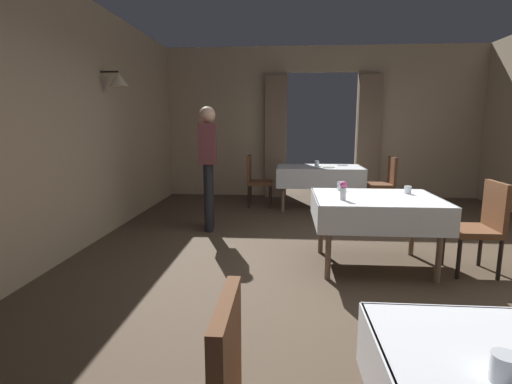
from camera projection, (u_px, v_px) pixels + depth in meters
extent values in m
plane|color=#4C3D2D|center=(354.00, 270.00, 3.96)|extent=(10.08, 10.08, 0.00)
cube|color=tan|center=(44.00, 123.00, 3.94)|extent=(0.12, 8.40, 3.00)
cylinder|color=black|center=(109.00, 72.00, 4.99)|extent=(0.24, 0.02, 0.02)
cone|color=beige|center=(119.00, 80.00, 5.00)|extent=(0.26, 0.26, 0.18)
cube|color=tan|center=(227.00, 123.00, 7.97)|extent=(2.50, 0.12, 3.00)
cube|color=tan|center=(420.00, 123.00, 7.67)|extent=(2.50, 0.12, 3.00)
cube|color=tan|center=(323.00, 59.00, 7.60)|extent=(1.40, 0.12, 0.50)
cube|color=#7F6B56|center=(276.00, 137.00, 7.80)|extent=(0.44, 0.14, 2.44)
cube|color=#7F6B56|center=(368.00, 137.00, 7.66)|extent=(0.44, 0.14, 2.44)
cylinder|color=#7A604C|center=(328.00, 244.00, 3.68)|extent=(0.06, 0.06, 0.71)
cylinder|color=#7A604C|center=(440.00, 247.00, 3.60)|extent=(0.06, 0.06, 0.71)
cylinder|color=#7A604C|center=(321.00, 223.00, 4.45)|extent=(0.06, 0.06, 0.71)
cylinder|color=#7A604C|center=(413.00, 225.00, 4.37)|extent=(0.06, 0.06, 0.71)
cube|color=#7A604C|center=(376.00, 199.00, 3.96)|extent=(1.19, 0.94, 0.03)
cube|color=white|center=(376.00, 197.00, 3.96)|extent=(1.25, 1.00, 0.01)
cube|color=white|center=(388.00, 222.00, 3.49)|extent=(1.25, 0.02, 0.28)
cube|color=white|center=(366.00, 200.00, 4.47)|extent=(1.25, 0.02, 0.28)
cube|color=white|center=(315.00, 209.00, 4.03)|extent=(0.02, 1.00, 0.28)
cube|color=white|center=(438.00, 211.00, 3.93)|extent=(0.02, 1.00, 0.28)
cylinder|color=#7A604C|center=(283.00, 191.00, 6.55)|extent=(0.06, 0.06, 0.71)
cylinder|color=#7A604C|center=(358.00, 192.00, 6.45)|extent=(0.06, 0.06, 0.71)
cylinder|color=#7A604C|center=(283.00, 185.00, 7.18)|extent=(0.06, 0.06, 0.71)
cylinder|color=#7A604C|center=(351.00, 186.00, 7.09)|extent=(0.06, 0.06, 0.71)
cube|color=#7A604C|center=(319.00, 168.00, 6.75)|extent=(1.42, 0.81, 0.03)
cube|color=white|center=(319.00, 167.00, 6.75)|extent=(1.48, 0.87, 0.01)
cube|color=white|center=(321.00, 179.00, 6.35)|extent=(1.48, 0.02, 0.33)
cube|color=white|center=(317.00, 173.00, 7.20)|extent=(1.48, 0.02, 0.33)
cube|color=white|center=(277.00, 175.00, 6.83)|extent=(0.02, 0.87, 0.33)
cube|color=white|center=(362.00, 176.00, 6.72)|extent=(0.02, 0.87, 0.33)
cube|color=brown|center=(227.00, 369.00, 1.27)|extent=(0.05, 0.42, 0.48)
cylinder|color=black|center=(459.00, 258.00, 3.71)|extent=(0.04, 0.04, 0.42)
cylinder|color=black|center=(443.00, 246.00, 4.09)|extent=(0.04, 0.04, 0.42)
cylinder|color=black|center=(500.00, 259.00, 3.68)|extent=(0.04, 0.04, 0.42)
cylinder|color=black|center=(480.00, 247.00, 4.06)|extent=(0.04, 0.04, 0.42)
cube|color=brown|center=(472.00, 231.00, 3.84)|extent=(0.44, 0.44, 0.06)
cube|color=brown|center=(496.00, 206.00, 3.79)|extent=(0.05, 0.42, 0.48)
cylinder|color=black|center=(370.00, 200.00, 6.55)|extent=(0.04, 0.04, 0.42)
cylinder|color=black|center=(366.00, 196.00, 6.93)|extent=(0.04, 0.04, 0.42)
cylinder|color=black|center=(393.00, 200.00, 6.52)|extent=(0.04, 0.04, 0.42)
cylinder|color=black|center=(387.00, 196.00, 6.90)|extent=(0.04, 0.04, 0.42)
cube|color=brown|center=(380.00, 185.00, 6.69)|extent=(0.44, 0.44, 0.06)
cube|color=brown|center=(392.00, 171.00, 6.63)|extent=(0.05, 0.42, 0.48)
cylinder|color=black|center=(271.00, 193.00, 7.19)|extent=(0.04, 0.04, 0.42)
cylinder|color=black|center=(270.00, 197.00, 6.81)|extent=(0.04, 0.04, 0.42)
cylinder|color=black|center=(251.00, 193.00, 7.21)|extent=(0.04, 0.04, 0.42)
cylinder|color=black|center=(249.00, 197.00, 6.84)|extent=(0.04, 0.04, 0.42)
cube|color=brown|center=(260.00, 183.00, 6.97)|extent=(0.44, 0.44, 0.06)
cube|color=brown|center=(249.00, 169.00, 6.94)|extent=(0.05, 0.42, 0.48)
cylinder|color=silver|center=(504.00, 368.00, 1.11)|extent=(0.08, 0.08, 0.09)
cylinder|color=silver|center=(343.00, 194.00, 3.77)|extent=(0.06, 0.06, 0.12)
sphere|color=#D84C8C|center=(343.00, 185.00, 3.76)|extent=(0.07, 0.07, 0.07)
cylinder|color=silver|center=(408.00, 190.00, 4.12)|extent=(0.07, 0.07, 0.08)
cylinder|color=silver|center=(341.00, 186.00, 4.32)|extent=(0.08, 0.08, 0.10)
cylinder|color=white|center=(328.00, 167.00, 6.58)|extent=(0.21, 0.21, 0.01)
cylinder|color=silver|center=(317.00, 163.00, 6.79)|extent=(0.08, 0.08, 0.10)
cylinder|color=white|center=(342.00, 165.00, 6.95)|extent=(0.19, 0.19, 0.01)
cylinder|color=black|center=(208.00, 198.00, 5.31)|extent=(0.12, 0.12, 0.95)
cylinder|color=black|center=(210.00, 196.00, 5.49)|extent=(0.12, 0.12, 0.95)
cube|color=brown|center=(208.00, 143.00, 5.26)|extent=(0.25, 0.38, 0.55)
sphere|color=tan|center=(207.00, 115.00, 5.20)|extent=(0.22, 0.22, 0.22)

